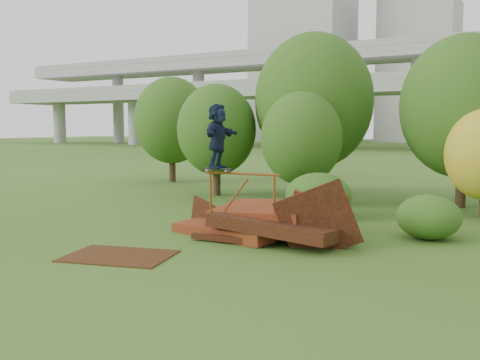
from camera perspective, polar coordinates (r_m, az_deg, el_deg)
The scene contains 15 objects.
ground at distance 12.32m, azimuth -1.35°, elevation -8.42°, with size 240.00×240.00×0.00m, color #2D5116.
scrap_pile at distance 14.53m, azimuth 2.54°, elevation -4.56°, with size 5.71×2.82×2.21m.
grind_rail at distance 14.09m, azimuth 0.16°, elevation -1.44°, with size 2.18×0.17×1.81m.
skateboard at distance 14.36m, azimuth -2.39°, elevation 1.19°, with size 0.83×0.26×0.08m.
skater at distance 14.32m, azimuth -2.40°, elevation 4.71°, with size 1.60×0.51×1.73m, color #121C34.
flat_plate at distance 12.85m, azimuth -12.79°, elevation -7.90°, with size 2.41×1.72×0.03m, color #3C210D.
tree_0 at distance 23.42m, azimuth -2.52°, elevation 5.39°, with size 3.46×3.46×4.88m.
tree_1 at distance 23.15m, azimuth 7.87°, elevation 8.32°, with size 5.01×5.01×6.97m.
tree_2 at distance 20.38m, azimuth 6.56°, elevation 4.42°, with size 3.08×3.08×4.35m.
tree_3 at distance 21.46m, azimuth 22.79°, elevation 7.22°, with size 4.61×4.61×6.40m.
tree_6 at distance 29.42m, azimuth -7.29°, elevation 6.32°, with size 4.08×4.08×5.71m.
shrub_left at distance 17.71m, azimuth 8.34°, elevation -1.66°, with size 2.19×2.02×1.51m, color #244B14.
shrub_right at distance 15.16m, azimuth 19.47°, elevation -3.74°, with size 1.71×1.56×1.21m, color #244B14.
building_left at distance 115.05m, azimuth 6.82°, elevation 12.89°, with size 18.00×16.00×35.00m, color #9E9E99.
building_right at distance 114.95m, azimuth 18.56°, elevation 10.88°, with size 14.00×14.00×28.00m, color #9E9E99.
Camera 1 is at (6.12, -10.26, 3.00)m, focal length 40.00 mm.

